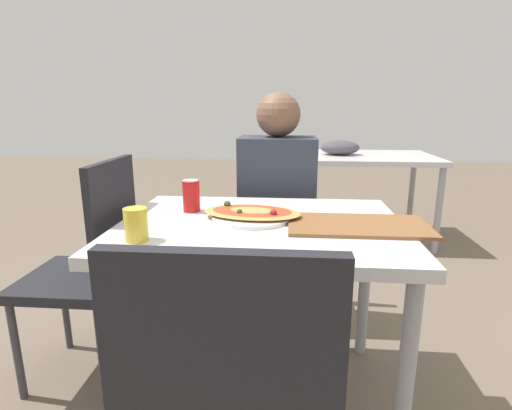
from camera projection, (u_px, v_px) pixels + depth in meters
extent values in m
plane|color=#6B5B4C|center=(260.00, 394.00, 1.60)|extent=(14.00, 14.00, 0.00)
cube|color=silver|center=(261.00, 228.00, 1.43)|extent=(1.01, 0.77, 0.04)
cylinder|color=#99999E|center=(108.00, 367.00, 1.24)|extent=(0.05, 0.05, 0.68)
cylinder|color=#99999E|center=(405.00, 383.00, 1.16)|extent=(0.05, 0.05, 0.68)
cylinder|color=#99999E|center=(171.00, 277.00, 1.87)|extent=(0.05, 0.05, 0.68)
cylinder|color=#99999E|center=(365.00, 284.00, 1.80)|extent=(0.05, 0.05, 0.68)
cube|color=black|center=(277.00, 239.00, 2.11)|extent=(0.40, 0.40, 0.04)
cube|color=black|center=(278.00, 185.00, 2.23)|extent=(0.38, 0.03, 0.47)
cylinder|color=#38383D|center=(309.00, 294.00, 1.99)|extent=(0.03, 0.03, 0.42)
cylinder|color=#38383D|center=(242.00, 292.00, 2.02)|extent=(0.03, 0.03, 0.42)
cylinder|color=#38383D|center=(306.00, 267.00, 2.32)|extent=(0.03, 0.03, 0.42)
cylinder|color=#38383D|center=(248.00, 266.00, 2.35)|extent=(0.03, 0.03, 0.42)
cube|color=black|center=(220.00, 391.00, 0.63)|extent=(0.38, 0.03, 0.47)
cube|color=black|center=(76.00, 280.00, 1.63)|extent=(0.40, 0.40, 0.04)
cube|color=black|center=(114.00, 221.00, 1.55)|extent=(0.03, 0.38, 0.47)
cylinder|color=#38383D|center=(17.00, 351.00, 1.53)|extent=(0.03, 0.03, 0.42)
cylinder|color=#38383D|center=(65.00, 308.00, 1.86)|extent=(0.03, 0.03, 0.42)
cylinder|color=#38383D|center=(102.00, 356.00, 1.51)|extent=(0.03, 0.03, 0.42)
cylinder|color=#38383D|center=(136.00, 311.00, 1.83)|extent=(0.03, 0.03, 0.42)
cylinder|color=#2D2D38|center=(292.00, 287.00, 2.03)|extent=(0.10, 0.10, 0.46)
cylinder|color=#2D2D38|center=(259.00, 286.00, 2.04)|extent=(0.10, 0.10, 0.46)
cube|color=#333847|center=(277.00, 189.00, 2.02)|extent=(0.38, 0.26, 0.52)
sphere|color=brown|center=(278.00, 114.00, 1.93)|extent=(0.22, 0.22, 0.22)
cylinder|color=white|center=(252.00, 217.00, 1.47)|extent=(0.30, 0.30, 0.01)
ellipsoid|color=tan|center=(252.00, 212.00, 1.47)|extent=(0.39, 0.26, 0.02)
ellipsoid|color=#B24223|center=(252.00, 211.00, 1.46)|extent=(0.32, 0.21, 0.01)
sphere|color=#335928|center=(239.00, 212.00, 1.43)|extent=(0.02, 0.02, 0.02)
sphere|color=#335928|center=(227.00, 204.00, 1.53)|extent=(0.03, 0.03, 0.03)
sphere|color=maroon|center=(273.00, 213.00, 1.41)|extent=(0.03, 0.03, 0.03)
cylinder|color=red|center=(191.00, 196.00, 1.56)|extent=(0.07, 0.07, 0.12)
cylinder|color=silver|center=(191.00, 180.00, 1.54)|extent=(0.06, 0.06, 0.00)
cylinder|color=gold|center=(136.00, 224.00, 1.22)|extent=(0.07, 0.07, 0.10)
cube|color=brown|center=(358.00, 225.00, 1.37)|extent=(0.48, 0.26, 0.01)
cube|color=silver|center=(366.00, 157.00, 3.32)|extent=(1.10, 0.80, 0.04)
ellipsoid|color=#4C4751|center=(340.00, 148.00, 3.32)|extent=(0.32, 0.24, 0.12)
cylinder|color=#99999E|center=(306.00, 209.00, 3.11)|extent=(0.05, 0.05, 0.68)
cylinder|color=#99999E|center=(438.00, 211.00, 3.03)|extent=(0.05, 0.05, 0.68)
cylinder|color=#99999E|center=(303.00, 190.00, 3.79)|extent=(0.05, 0.05, 0.68)
cylinder|color=#99999E|center=(411.00, 192.00, 3.71)|extent=(0.05, 0.05, 0.68)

